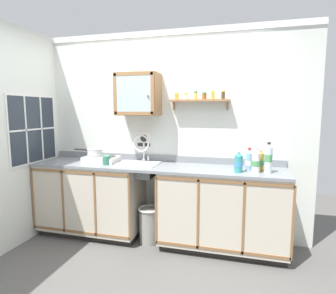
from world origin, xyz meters
TOP-DOWN VIEW (x-y plane):
  - floor at (0.00, 0.00)m, footprint 6.01×6.01m
  - back_wall at (0.00, 0.71)m, footprint 3.61×0.07m
  - side_wall_left at (-1.53, -0.26)m, footprint 0.05×3.48m
  - lower_cabinet_run at (-0.85, 0.39)m, footprint 1.30×0.58m
  - lower_cabinet_run_right at (0.80, 0.39)m, footprint 1.41×0.58m
  - countertop at (0.00, 0.39)m, footprint 2.97×0.61m
  - backsplash at (0.00, 0.67)m, footprint 2.97×0.02m
  - sink at (-0.22, 0.43)m, footprint 0.49×0.42m
  - hot_plate_stove at (-0.70, 0.41)m, footprint 0.42×0.27m
  - saucepan at (-0.81, 0.43)m, footprint 0.38×0.19m
  - bottle_water_blue_0 at (1.07, 0.41)m, footprint 0.09×0.09m
  - bottle_water_clear_1 at (1.25, 0.31)m, footprint 0.08×0.08m
  - bottle_juice_amber_2 at (1.18, 0.40)m, footprint 0.08×0.08m
  - bottle_opaque_white_3 at (1.13, 0.30)m, footprint 0.09×0.09m
  - bottle_detergent_teal_4 at (0.96, 0.27)m, footprint 0.09×0.09m
  - mug at (-0.57, 0.30)m, footprint 0.10×0.13m
  - wall_cabinet at (-0.25, 0.53)m, footprint 0.51×0.33m
  - spice_shelf at (0.48, 0.61)m, footprint 0.70×0.14m
  - warning_sign at (-0.23, 0.68)m, footprint 0.20×0.01m
  - window at (-1.50, 0.20)m, footprint 0.03×0.80m
  - trash_bin at (-0.05, 0.33)m, footprint 0.27×0.27m

SIDE VIEW (x-z plane):
  - floor at x=0.00m, z-range 0.00..0.00m
  - trash_bin at x=-0.05m, z-range 0.01..0.43m
  - lower_cabinet_run_right at x=0.80m, z-range 0.00..0.90m
  - lower_cabinet_run at x=-0.85m, z-range 0.00..0.90m
  - countertop at x=0.00m, z-range 0.90..0.93m
  - sink at x=-0.22m, z-range 0.67..1.16m
  - hot_plate_stove at x=-0.70m, z-range 0.93..1.00m
  - backsplash at x=0.00m, z-range 0.93..1.01m
  - mug at x=-0.57m, z-range 0.93..1.03m
  - bottle_detergent_teal_4 at x=0.96m, z-range 0.91..1.15m
  - bottle_water_blue_0 at x=1.07m, z-range 0.91..1.16m
  - bottle_juice_amber_2 at x=1.18m, z-range 0.92..1.16m
  - bottle_opaque_white_3 at x=1.13m, z-range 0.91..1.18m
  - saucepan at x=-0.81m, z-range 1.01..1.10m
  - bottle_water_clear_1 at x=1.25m, z-range 0.92..1.24m
  - warning_sign at x=-0.23m, z-range 1.07..1.30m
  - side_wall_left at x=-1.53m, z-range 0.00..2.53m
  - back_wall at x=0.00m, z-range 0.01..2.54m
  - window at x=-1.50m, z-range 0.92..1.76m
  - spice_shelf at x=0.48m, z-range 1.59..1.81m
  - wall_cabinet at x=-0.25m, z-range 1.51..2.01m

